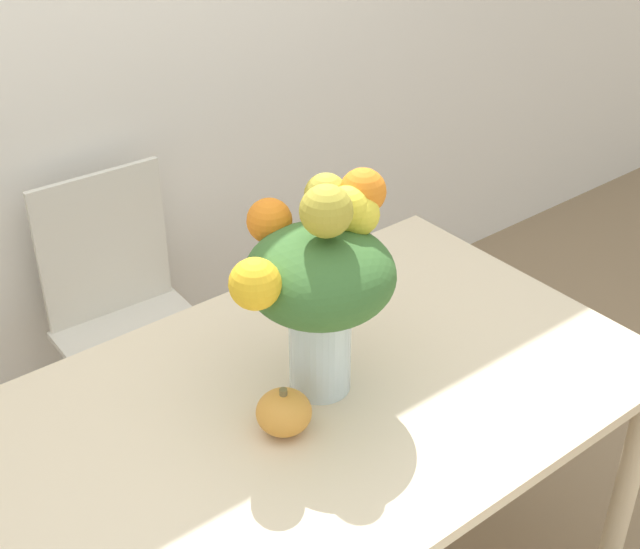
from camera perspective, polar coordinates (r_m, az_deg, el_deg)
The scene contains 5 objects.
wall_back at distance 2.57m, azimuth -17.23°, elevation 15.91°, with size 8.00×0.06×2.70m.
dining_table at distance 2.03m, azimuth -1.15°, elevation -9.91°, with size 1.58×0.93×0.74m.
flower_vase at distance 1.85m, azimuth -0.02°, elevation -0.13°, with size 0.41×0.36×0.51m.
pumpkin at distance 1.87m, azimuth -2.33°, elevation -8.79°, with size 0.12×0.12×0.11m.
dining_chair_near_window at distance 2.72m, azimuth -12.05°, elevation -3.07°, with size 0.44×0.44×0.91m.
Camera 1 is at (-0.91, -1.20, 2.01)m, focal length 50.00 mm.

